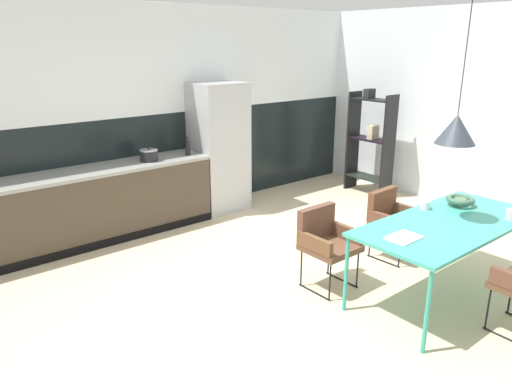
# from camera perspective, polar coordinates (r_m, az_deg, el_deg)

# --- Properties ---
(ground_plane) EXTENTS (8.98, 8.98, 0.00)m
(ground_plane) POSITION_cam_1_polar(r_m,az_deg,el_deg) (4.91, 8.04, -11.21)
(ground_plane) COLOR beige
(back_wall_splashback_dark) EXTENTS (6.91, 0.12, 1.41)m
(back_wall_splashback_dark) POSITION_cam_1_polar(r_m,az_deg,el_deg) (6.88, -10.07, 3.45)
(back_wall_splashback_dark) COLOR black
(back_wall_splashback_dark) RESTS_ON ground
(back_wall_panel_upper) EXTENTS (6.91, 0.12, 1.41)m
(back_wall_panel_upper) POSITION_cam_1_polar(r_m,az_deg,el_deg) (6.69, -10.73, 15.27)
(back_wall_panel_upper) COLOR white
(back_wall_panel_upper) RESTS_ON back_wall_splashback_dark
(side_wall_right) EXTENTS (0.12, 6.07, 2.83)m
(side_wall_right) POSITION_cam_1_polar(r_m,az_deg,el_deg) (7.26, 27.42, 8.19)
(side_wall_right) COLOR white
(side_wall_right) RESTS_ON ground
(kitchen_counter) EXTENTS (3.54, 0.63, 0.89)m
(kitchen_counter) POSITION_cam_1_polar(r_m,az_deg,el_deg) (6.05, -21.11, -1.99)
(kitchen_counter) COLOR #45392B
(kitchen_counter) RESTS_ON ground
(refrigerator_column) EXTENTS (0.70, 0.60, 1.81)m
(refrigerator_column) POSITION_cam_1_polar(r_m,az_deg,el_deg) (6.83, -4.43, 5.28)
(refrigerator_column) COLOR #ADAFB2
(refrigerator_column) RESTS_ON ground
(dining_table) EXTENTS (1.94, 0.89, 0.76)m
(dining_table) POSITION_cam_1_polar(r_m,az_deg,el_deg) (4.78, 21.95, -3.77)
(dining_table) COLOR teal
(dining_table) RESTS_ON ground
(armchair_facing_counter) EXTENTS (0.51, 0.50, 0.76)m
(armchair_facing_counter) POSITION_cam_1_polar(r_m,az_deg,el_deg) (5.58, 15.73, -2.69)
(armchair_facing_counter) COLOR brown
(armchair_facing_counter) RESTS_ON ground
(armchair_near_window) EXTENTS (0.49, 0.47, 0.79)m
(armchair_near_window) POSITION_cam_1_polar(r_m,az_deg,el_deg) (4.76, 8.19, -5.27)
(armchair_near_window) COLOR brown
(armchair_near_window) RESTS_ON ground
(fruit_bowl) EXTENTS (0.28, 0.28, 0.09)m
(fruit_bowl) POSITION_cam_1_polar(r_m,az_deg,el_deg) (5.24, 23.14, -0.88)
(fruit_bowl) COLOR #4C704C
(fruit_bowl) RESTS_ON dining_table
(open_book) EXTENTS (0.30, 0.22, 0.02)m
(open_book) POSITION_cam_1_polar(r_m,az_deg,el_deg) (4.24, 17.15, -5.21)
(open_book) COLOR white
(open_book) RESTS_ON dining_table
(mug_wide_latte) EXTENTS (0.13, 0.09, 0.08)m
(mug_wide_latte) POSITION_cam_1_polar(r_m,az_deg,el_deg) (5.02, 19.48, -1.48)
(mug_wide_latte) COLOR white
(mug_wide_latte) RESTS_ON dining_table
(mug_tall_blue) EXTENTS (0.13, 0.09, 0.10)m
(mug_tall_blue) POSITION_cam_1_polar(r_m,az_deg,el_deg) (5.04, 28.05, -2.38)
(mug_tall_blue) COLOR white
(mug_tall_blue) RESTS_ON dining_table
(cooking_pot) EXTENTS (0.23, 0.23, 0.17)m
(cooking_pot) POSITION_cam_1_polar(r_m,az_deg,el_deg) (6.23, -12.61, 4.29)
(cooking_pot) COLOR black
(cooking_pot) RESTS_ON kitchen_counter
(bottle_wine_green) EXTENTS (0.07, 0.07, 0.25)m
(bottle_wine_green) POSITION_cam_1_polar(r_m,az_deg,el_deg) (6.45, -8.11, 5.22)
(bottle_wine_green) COLOR black
(bottle_wine_green) RESTS_ON kitchen_counter
(open_shelf_unit) EXTENTS (0.30, 0.73, 1.65)m
(open_shelf_unit) POSITION_cam_1_polar(r_m,az_deg,el_deg) (7.81, 13.44, 6.15)
(open_shelf_unit) COLOR black
(open_shelf_unit) RESTS_ON ground
(pendant_lamp_over_table_near) EXTENTS (0.35, 0.35, 1.30)m
(pendant_lamp_over_table_near) POSITION_cam_1_polar(r_m,az_deg,el_deg) (4.57, 22.71, 6.91)
(pendant_lamp_over_table_near) COLOR black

